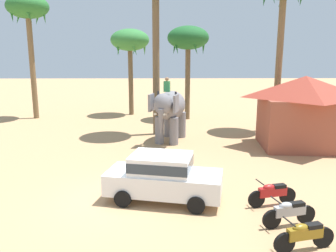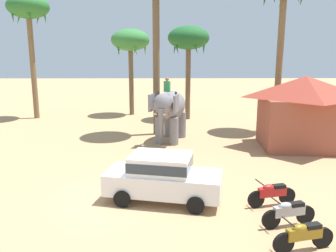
{
  "view_description": "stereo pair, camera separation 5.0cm",
  "coord_description": "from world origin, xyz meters",
  "px_view_note": "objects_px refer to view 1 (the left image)",
  "views": [
    {
      "loc": [
        1.47,
        -11.78,
        5.23
      ],
      "look_at": [
        1.71,
        5.19,
        1.6
      ],
      "focal_mm": 36.75,
      "sensor_mm": 36.0,
      "label": 1
    },
    {
      "loc": [
        1.52,
        -11.78,
        5.23
      ],
      "look_at": [
        1.71,
        5.19,
        1.6
      ],
      "focal_mm": 36.75,
      "sensor_mm": 36.0,
      "label": 2
    }
  ],
  "objects_px": {
    "motorcycle_second_in_row": "(289,212)",
    "palm_tree_behind_elephant": "(130,42)",
    "palm_tree_near_hut": "(188,40)",
    "roadside_hut": "(303,110)",
    "elephant_with_mahout": "(170,109)",
    "motorcycle_nearest_camera": "(305,235)",
    "palm_tree_leaning_seaward": "(28,11)",
    "motorcycle_mid_row": "(272,193)",
    "car_sedan_foreground": "(163,175)"
  },
  "relations": [
    {
      "from": "motorcycle_nearest_camera",
      "to": "motorcycle_second_in_row",
      "type": "relative_size",
      "value": 1.0
    },
    {
      "from": "elephant_with_mahout",
      "to": "roadside_hut",
      "type": "relative_size",
      "value": 0.75
    },
    {
      "from": "motorcycle_second_in_row",
      "to": "palm_tree_behind_elephant",
      "type": "distance_m",
      "value": 21.47
    },
    {
      "from": "car_sedan_foreground",
      "to": "palm_tree_leaning_seaward",
      "type": "xyz_separation_m",
      "value": [
        -10.34,
        16.08,
        7.41
      ]
    },
    {
      "from": "elephant_with_mahout",
      "to": "palm_tree_leaning_seaward",
      "type": "bearing_deg",
      "value": 144.56
    },
    {
      "from": "roadside_hut",
      "to": "motorcycle_second_in_row",
      "type": "bearing_deg",
      "value": -113.52
    },
    {
      "from": "motorcycle_second_in_row",
      "to": "elephant_with_mahout",
      "type": "bearing_deg",
      "value": 108.36
    },
    {
      "from": "palm_tree_behind_elephant",
      "to": "roadside_hut",
      "type": "distance_m",
      "value": 15.46
    },
    {
      "from": "car_sedan_foreground",
      "to": "motorcycle_second_in_row",
      "type": "bearing_deg",
      "value": -27.26
    },
    {
      "from": "roadside_hut",
      "to": "car_sedan_foreground",
      "type": "bearing_deg",
      "value": -137.95
    },
    {
      "from": "elephant_with_mahout",
      "to": "palm_tree_near_hut",
      "type": "height_order",
      "value": "palm_tree_near_hut"
    },
    {
      "from": "motorcycle_second_in_row",
      "to": "palm_tree_leaning_seaward",
      "type": "height_order",
      "value": "palm_tree_leaning_seaward"
    },
    {
      "from": "motorcycle_mid_row",
      "to": "roadside_hut",
      "type": "relative_size",
      "value": 0.33
    },
    {
      "from": "elephant_with_mahout",
      "to": "motorcycle_mid_row",
      "type": "bearing_deg",
      "value": -69.33
    },
    {
      "from": "motorcycle_nearest_camera",
      "to": "motorcycle_second_in_row",
      "type": "height_order",
      "value": "same"
    },
    {
      "from": "motorcycle_second_in_row",
      "to": "motorcycle_mid_row",
      "type": "distance_m",
      "value": 1.45
    },
    {
      "from": "motorcycle_mid_row",
      "to": "palm_tree_leaning_seaward",
      "type": "bearing_deg",
      "value": 130.37
    },
    {
      "from": "car_sedan_foreground",
      "to": "motorcycle_mid_row",
      "type": "distance_m",
      "value": 3.86
    },
    {
      "from": "motorcycle_nearest_camera",
      "to": "palm_tree_behind_elephant",
      "type": "relative_size",
      "value": 0.25
    },
    {
      "from": "palm_tree_behind_elephant",
      "to": "elephant_with_mahout",
      "type": "bearing_deg",
      "value": -71.23
    },
    {
      "from": "palm_tree_near_hut",
      "to": "roadside_hut",
      "type": "xyz_separation_m",
      "value": [
        5.84,
        -8.53,
        -4.05
      ]
    },
    {
      "from": "car_sedan_foreground",
      "to": "elephant_with_mahout",
      "type": "distance_m",
      "value": 8.51
    },
    {
      "from": "palm_tree_leaning_seaward",
      "to": "motorcycle_nearest_camera",
      "type": "bearing_deg",
      "value": -53.96
    },
    {
      "from": "palm_tree_leaning_seaward",
      "to": "car_sedan_foreground",
      "type": "bearing_deg",
      "value": -57.26
    },
    {
      "from": "palm_tree_leaning_seaward",
      "to": "elephant_with_mahout",
      "type": "bearing_deg",
      "value": -35.44
    },
    {
      "from": "motorcycle_second_in_row",
      "to": "palm_tree_behind_elephant",
      "type": "height_order",
      "value": "palm_tree_behind_elephant"
    },
    {
      "from": "motorcycle_nearest_camera",
      "to": "palm_tree_near_hut",
      "type": "xyz_separation_m",
      "value": [
        -1.83,
        18.9,
        5.71
      ]
    },
    {
      "from": "car_sedan_foreground",
      "to": "elephant_with_mahout",
      "type": "xyz_separation_m",
      "value": [
        0.41,
        8.43,
        1.06
      ]
    },
    {
      "from": "motorcycle_mid_row",
      "to": "motorcycle_second_in_row",
      "type": "bearing_deg",
      "value": -87.17
    },
    {
      "from": "car_sedan_foreground",
      "to": "palm_tree_near_hut",
      "type": "bearing_deg",
      "value": 82.85
    },
    {
      "from": "car_sedan_foreground",
      "to": "motorcycle_nearest_camera",
      "type": "height_order",
      "value": "car_sedan_foreground"
    },
    {
      "from": "motorcycle_nearest_camera",
      "to": "palm_tree_behind_elephant",
      "type": "xyz_separation_m",
      "value": [
        -6.51,
        20.98,
        5.62
      ]
    },
    {
      "from": "palm_tree_leaning_seaward",
      "to": "motorcycle_mid_row",
      "type": "bearing_deg",
      "value": -49.63
    },
    {
      "from": "palm_tree_near_hut",
      "to": "roadside_hut",
      "type": "bearing_deg",
      "value": -55.61
    },
    {
      "from": "palm_tree_leaning_seaward",
      "to": "palm_tree_near_hut",
      "type": "bearing_deg",
      "value": -2.42
    },
    {
      "from": "car_sedan_foreground",
      "to": "motorcycle_nearest_camera",
      "type": "bearing_deg",
      "value": -41.37
    },
    {
      "from": "palm_tree_near_hut",
      "to": "palm_tree_leaning_seaward",
      "type": "relative_size",
      "value": 0.76
    },
    {
      "from": "palm_tree_leaning_seaward",
      "to": "palm_tree_behind_elephant",
      "type": "bearing_deg",
      "value": 11.59
    },
    {
      "from": "palm_tree_near_hut",
      "to": "palm_tree_behind_elephant",
      "type": "bearing_deg",
      "value": 156.01
    },
    {
      "from": "motorcycle_second_in_row",
      "to": "palm_tree_behind_elephant",
      "type": "relative_size",
      "value": 0.25
    },
    {
      "from": "car_sedan_foreground",
      "to": "palm_tree_near_hut",
      "type": "relative_size",
      "value": 0.6
    },
    {
      "from": "motorcycle_nearest_camera",
      "to": "motorcycle_second_in_row",
      "type": "xyz_separation_m",
      "value": [
        0.08,
        1.34,
        0.0
      ]
    },
    {
      "from": "motorcycle_second_in_row",
      "to": "palm_tree_behind_elephant",
      "type": "xyz_separation_m",
      "value": [
        -6.59,
        19.64,
        5.62
      ]
    },
    {
      "from": "car_sedan_foreground",
      "to": "elephant_with_mahout",
      "type": "height_order",
      "value": "elephant_with_mahout"
    },
    {
      "from": "palm_tree_behind_elephant",
      "to": "palm_tree_near_hut",
      "type": "relative_size",
      "value": 0.99
    },
    {
      "from": "motorcycle_second_in_row",
      "to": "palm_tree_near_hut",
      "type": "relative_size",
      "value": 0.24
    },
    {
      "from": "car_sedan_foreground",
      "to": "motorcycle_second_in_row",
      "type": "height_order",
      "value": "car_sedan_foreground"
    },
    {
      "from": "palm_tree_leaning_seaward",
      "to": "roadside_hut",
      "type": "xyz_separation_m",
      "value": [
        18.14,
        -9.05,
        -6.21
      ]
    },
    {
      "from": "motorcycle_nearest_camera",
      "to": "palm_tree_leaning_seaward",
      "type": "height_order",
      "value": "palm_tree_leaning_seaward"
    },
    {
      "from": "motorcycle_mid_row",
      "to": "palm_tree_leaning_seaward",
      "type": "relative_size",
      "value": 0.19
    }
  ]
}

